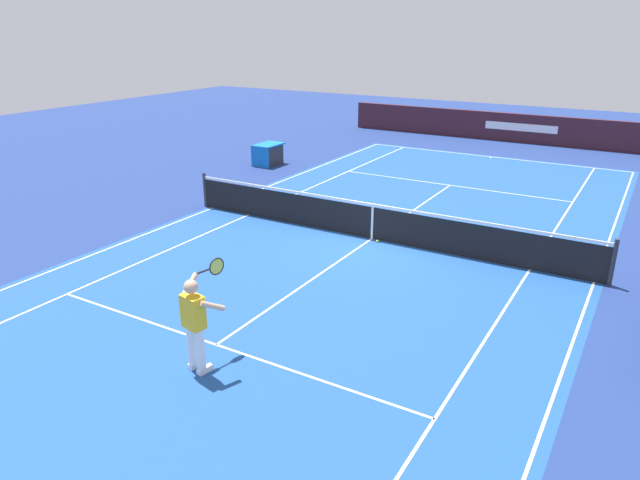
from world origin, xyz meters
name	(u,v)px	position (x,y,z in m)	size (l,w,h in m)	color
ground_plane	(372,239)	(0.00, 0.00, 0.00)	(60.00, 60.00, 0.00)	navy
court_slab	(372,239)	(0.00, 0.00, 0.00)	(24.20, 11.40, 0.00)	#1E4C93
court_line_markings	(372,239)	(0.00, 0.00, 0.00)	(23.85, 11.05, 0.01)	white
tennis_net	(372,221)	(0.00, 0.00, 0.49)	(0.10, 11.70, 1.08)	#2D2D33
stadium_barrier	(515,128)	(-15.90, 0.00, 0.68)	(0.26, 17.00, 1.36)	#381923
tennis_player_near	(195,320)	(7.16, 0.28, 0.93)	(1.14, 0.76, 1.70)	white
tennis_ball	(377,241)	(0.17, 0.24, 0.03)	(0.07, 0.07, 0.07)	#CCE01E
equipment_cart_tarped	(268,154)	(-5.76, -7.48, 0.44)	(1.25, 0.84, 0.85)	#2D2D33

